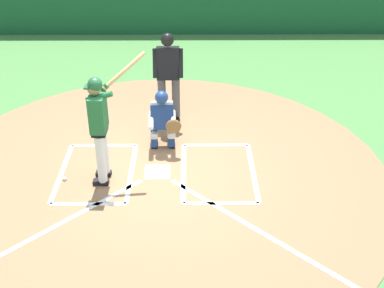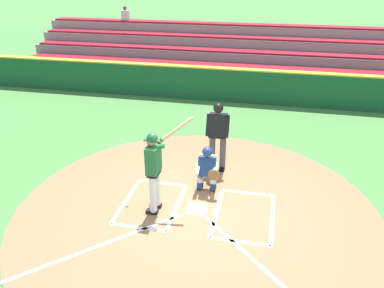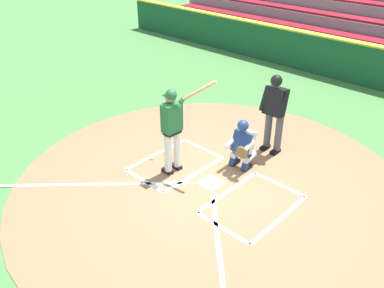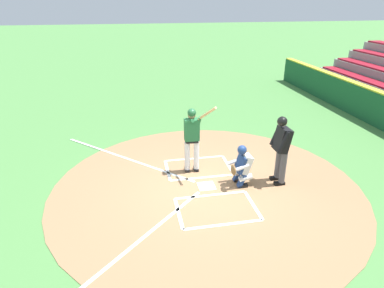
{
  "view_description": "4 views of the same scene",
  "coord_description": "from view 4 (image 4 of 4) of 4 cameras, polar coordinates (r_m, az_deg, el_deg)",
  "views": [
    {
      "loc": [
        -0.55,
        7.39,
        4.95
      ],
      "look_at": [
        -0.59,
        0.39,
        0.8
      ],
      "focal_mm": 48.12,
      "sensor_mm": 36.0,
      "label": 1
    },
    {
      "loc": [
        -1.41,
        6.93,
        4.98
      ],
      "look_at": [
        0.26,
        -0.69,
        1.27
      ],
      "focal_mm": 35.97,
      "sensor_mm": 36.0,
      "label": 2
    },
    {
      "loc": [
        -4.42,
        5.23,
        4.81
      ],
      "look_at": [
        0.17,
        0.38,
        1.01
      ],
      "focal_mm": 38.11,
      "sensor_mm": 36.0,
      "label": 3
    },
    {
      "loc": [
        -7.27,
        1.78,
        4.54
      ],
      "look_at": [
        0.6,
        0.27,
        0.98
      ],
      "focal_mm": 30.92,
      "sensor_mm": 36.0,
      "label": 4
    }
  ],
  "objects": [
    {
      "name": "batter",
      "position": [
        8.98,
        0.04,
        1.4
      ],
      "size": [
        0.94,
        0.69,
        2.13
      ],
      "color": "white",
      "rests_on": "ground"
    },
    {
      "name": "plate_umpire",
      "position": [
        8.75,
        15.17,
        -0.28
      ],
      "size": [
        0.58,
        0.41,
        1.86
      ],
      "color": "#4C4C51",
      "rests_on": "ground"
    },
    {
      "name": "baseball",
      "position": [
        10.03,
        -0.79,
        -2.75
      ],
      "size": [
        0.07,
        0.07,
        0.07
      ],
      "primitive_type": "sphere",
      "color": "white",
      "rests_on": "ground"
    },
    {
      "name": "home_plate_and_chalk",
      "position": [
        8.61,
        -3.25,
        -7.8
      ],
      "size": [
        7.93,
        4.91,
        0.01
      ],
      "color": "white",
      "rests_on": "dirt_circle"
    },
    {
      "name": "dirt_circle",
      "position": [
        8.76,
        2.51,
        -7.28
      ],
      "size": [
        8.0,
        8.0,
        0.01
      ],
      "primitive_type": "cylinder",
      "color": "#99704C",
      "rests_on": "ground"
    },
    {
      "name": "ground_plane",
      "position": [
        8.76,
        2.51,
        -7.32
      ],
      "size": [
        120.0,
        120.0,
        0.0
      ],
      "primitive_type": "plane",
      "color": "#4C8442"
    },
    {
      "name": "catcher",
      "position": [
        8.65,
        8.59,
        -3.55
      ],
      "size": [
        0.6,
        0.6,
        1.13
      ],
      "color": "black",
      "rests_on": "ground"
    }
  ]
}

